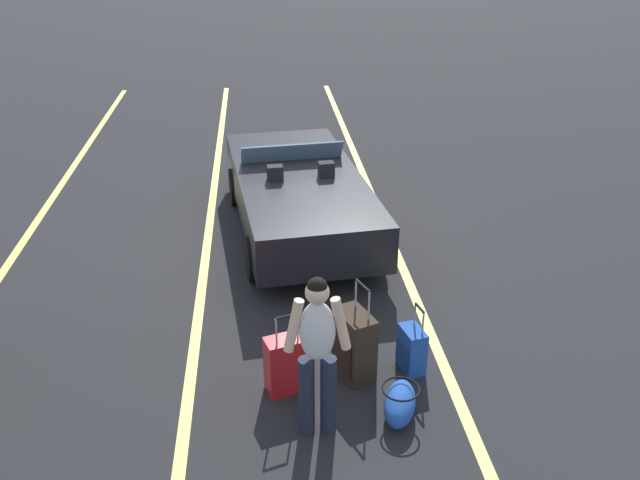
% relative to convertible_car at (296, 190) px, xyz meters
% --- Properties ---
extents(ground_plane, '(80.00, 80.00, 0.00)m').
position_rel_convertible_car_xyz_m(ground_plane, '(-0.21, -0.02, -0.59)').
color(ground_plane, black).
extents(lot_line_near, '(18.00, 0.12, 0.01)m').
position_rel_convertible_car_xyz_m(lot_line_near, '(-0.21, -1.35, -0.59)').
color(lot_line_near, '#EAE066').
rests_on(lot_line_near, ground_plane).
extents(lot_line_mid, '(18.00, 0.12, 0.01)m').
position_rel_convertible_car_xyz_m(lot_line_mid, '(-0.21, 1.35, -0.59)').
color(lot_line_mid, '#EAE066').
rests_on(lot_line_mid, ground_plane).
extents(lot_line_far, '(18.00, 0.12, 0.01)m').
position_rel_convertible_car_xyz_m(lot_line_far, '(-0.21, 4.05, -0.59)').
color(lot_line_far, '#EAE066').
rests_on(lot_line_far, ground_plane).
extents(convertible_car, '(4.31, 2.20, 1.24)m').
position_rel_convertible_car_xyz_m(convertible_car, '(0.00, 0.00, 0.00)').
color(convertible_car, black).
rests_on(convertible_car, ground_plane).
extents(suitcase_large_black, '(0.55, 0.44, 1.07)m').
position_rel_convertible_car_xyz_m(suitcase_large_black, '(-3.68, -0.36, -0.22)').
color(suitcase_large_black, '#2D2319').
rests_on(suitcase_large_black, ground_plane).
extents(suitcase_medium_bright, '(0.35, 0.45, 0.94)m').
position_rel_convertible_car_xyz_m(suitcase_medium_bright, '(-3.87, 0.35, -0.28)').
color(suitcase_medium_bright, red).
rests_on(suitcase_medium_bright, ground_plane).
extents(suitcase_small_carryon, '(0.38, 0.28, 0.77)m').
position_rel_convertible_car_xyz_m(suitcase_small_carryon, '(-3.66, -0.98, -0.34)').
color(suitcase_small_carryon, '#1E479E').
rests_on(suitcase_small_carryon, ground_plane).
extents(duffel_bag, '(0.70, 0.48, 0.34)m').
position_rel_convertible_car_xyz_m(duffel_bag, '(-4.37, -0.71, -0.43)').
color(duffel_bag, '#1E479E').
rests_on(duffel_bag, ground_plane).
extents(traveler_person, '(0.23, 0.60, 1.65)m').
position_rel_convertible_car_xyz_m(traveler_person, '(-4.49, 0.09, 0.34)').
color(traveler_person, '#1E2338').
rests_on(traveler_person, ground_plane).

